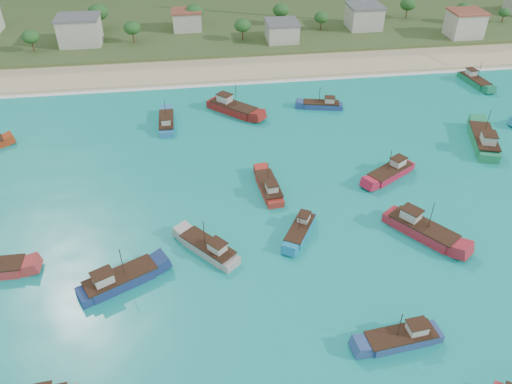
{
  "coord_description": "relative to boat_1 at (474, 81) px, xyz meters",
  "views": [
    {
      "loc": [
        -4.55,
        -49.2,
        52.49
      ],
      "look_at": [
        4.84,
        18.0,
        3.0
      ],
      "focal_mm": 35.0,
      "sensor_mm": 36.0,
      "label": 1
    }
  ],
  "objects": [
    {
      "name": "ground",
      "position": [
        -66.86,
        -60.79,
        -0.73
      ],
      "size": [
        600.0,
        600.0,
        0.0
      ],
      "primitive_type": "plane",
      "color": "#0D8A90",
      "rests_on": "ground"
    },
    {
      "name": "beach",
      "position": [
        -66.86,
        18.21,
        -0.73
      ],
      "size": [
        400.0,
        18.0,
        1.2
      ],
      "primitive_type": "cube",
      "color": "beige",
      "rests_on": "ground"
    },
    {
      "name": "land",
      "position": [
        -66.86,
        79.21,
        -0.73
      ],
      "size": [
        400.0,
        110.0,
        2.4
      ],
      "primitive_type": "cube",
      "color": "#385123",
      "rests_on": "ground"
    },
    {
      "name": "surf_line",
      "position": [
        -66.86,
        8.71,
        -0.73
      ],
      "size": [
        400.0,
        2.5,
        0.08
      ],
      "primitive_type": "cube",
      "color": "white",
      "rests_on": "ground"
    },
    {
      "name": "village",
      "position": [
        -52.84,
        40.82,
        4.01
      ],
      "size": [
        209.98,
        32.63,
        7.51
      ],
      "color": "beige",
      "rests_on": "ground"
    },
    {
      "name": "vegetation",
      "position": [
        -72.9,
        42.89,
        4.48
      ],
      "size": [
        277.25,
        26.07,
        8.98
      ],
      "color": "#235623",
      "rests_on": "ground"
    },
    {
      "name": "boat_1",
      "position": [
        0.0,
        0.0,
        0.0
      ],
      "size": [
        4.51,
        10.74,
        6.15
      ],
      "rotation": [
        0.0,
        0.0,
        3.28
      ],
      "color": "#156E48",
      "rests_on": "ground"
    },
    {
      "name": "boat_2",
      "position": [
        -47.76,
        -73.17,
        -0.04
      ],
      "size": [
        10.26,
        3.98,
        5.91
      ],
      "rotation": [
        0.0,
        0.0,
        1.67
      ],
      "color": "navy",
      "rests_on": "ground"
    },
    {
      "name": "boat_4",
      "position": [
        -70.75,
        -53.3,
        0.01
      ],
      "size": [
        9.18,
        9.96,
        6.19
      ],
      "rotation": [
        0.0,
        0.0,
        0.71
      ],
      "color": "#A79F97",
      "rests_on": "ground"
    },
    {
      "name": "boat_7",
      "position": [
        -77.34,
        -11.76,
        -0.01
      ],
      "size": [
        3.07,
        10.29,
        6.07
      ],
      "rotation": [
        0.0,
        0.0,
        0.0
      ],
      "color": "teal",
      "rests_on": "ground"
    },
    {
      "name": "boat_8",
      "position": [
        -59.14,
        -38.79,
        -0.03
      ],
      "size": [
        3.97,
        10.38,
        5.99
      ],
      "rotation": [
        0.0,
        0.0,
        0.1
      ],
      "color": "#A62920",
      "rests_on": "ground"
    },
    {
      "name": "boat_9",
      "position": [
        -36.0,
        -37.21,
        0.03
      ],
      "size": [
        10.75,
        8.26,
        6.31
      ],
      "rotation": [
        0.0,
        0.0,
        2.12
      ],
      "color": "#BD1B37",
      "rests_on": "ground"
    },
    {
      "name": "boat_11",
      "position": [
        -62.39,
        -7.28,
        0.23
      ],
      "size": [
        11.63,
        11.4,
        7.43
      ],
      "rotation": [
        0.0,
        0.0,
        3.95
      ],
      "color": "maroon",
      "rests_on": "ground"
    },
    {
      "name": "boat_12",
      "position": [
        -36.96,
        -53.72,
        0.19
      ],
      "size": [
        10.17,
        11.96,
        7.22
      ],
      "rotation": [
        0.0,
        0.0,
        3.78
      ],
      "color": "#AA232F",
      "rests_on": "ground"
    },
    {
      "name": "boat_13",
      "position": [
        -83.69,
        -58.25,
        0.11
      ],
      "size": [
        11.71,
        8.15,
        6.74
      ],
      "rotation": [
        0.0,
        0.0,
        5.18
      ],
      "color": "navy",
      "rests_on": "ground"
    },
    {
      "name": "boat_19",
      "position": [
        -56.01,
        -50.77,
        -0.15
      ],
      "size": [
        6.87,
        9.07,
        5.3
      ],
      "rotation": [
        0.0,
        0.0,
        2.6
      ],
      "color": "#1680B3",
      "rests_on": "ground"
    },
    {
      "name": "boat_20",
      "position": [
        -41.7,
        -7.84,
        -0.13
      ],
      "size": [
        9.62,
        4.72,
        5.46
      ],
      "rotation": [
        0.0,
        0.0,
        1.35
      ],
      "color": "navy",
      "rests_on": "ground"
    },
    {
      "name": "boat_22",
      "position": [
        -13.31,
        -29.15,
        0.34
      ],
      "size": [
        8.04,
        14.18,
        8.04
      ],
      "rotation": [
        0.0,
        0.0,
        5.97
      ],
      "color": "#1C8350",
      "rests_on": "ground"
    }
  ]
}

